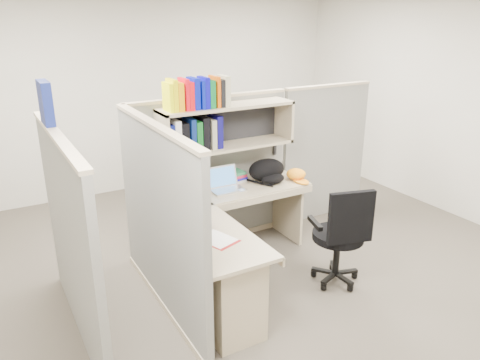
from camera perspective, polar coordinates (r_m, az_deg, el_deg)
ground at (r=4.61m, az=1.66°, el=-11.90°), size 6.00×6.00×0.00m
room_shell at (r=4.00m, az=1.89°, el=8.26°), size 6.00×6.00×6.00m
cubicle at (r=4.42m, az=-5.36°, el=-0.31°), size 3.79×1.84×1.95m
desk at (r=3.99m, az=-1.20°, el=-9.94°), size 1.74×1.75×0.73m
laptop at (r=4.66m, az=-1.60°, el=0.06°), size 0.33×0.33×0.23m
backpack at (r=4.90m, az=3.60°, el=1.08°), size 0.44×0.36×0.24m
orange_cap at (r=5.03m, az=6.84°, el=0.73°), size 0.24×0.26×0.11m
snack_canister at (r=3.93m, az=-4.41°, el=-4.81°), size 0.12×0.12×0.11m
tissue_box at (r=3.48m, az=-5.50°, el=-7.71°), size 0.13×0.13×0.17m
mouse at (r=4.66m, az=0.15°, el=-1.23°), size 0.09×0.06×0.03m
paper_cup at (r=4.80m, az=-2.70°, el=-0.12°), size 0.09×0.09×0.11m
book_stack at (r=4.97m, az=-0.42°, el=0.57°), size 0.18×0.23×0.10m
loose_paper at (r=3.73m, az=-2.83°, el=-7.17°), size 0.29×0.33×0.00m
task_chair at (r=4.44m, az=11.98°, el=-8.41°), size 0.57×0.52×1.00m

